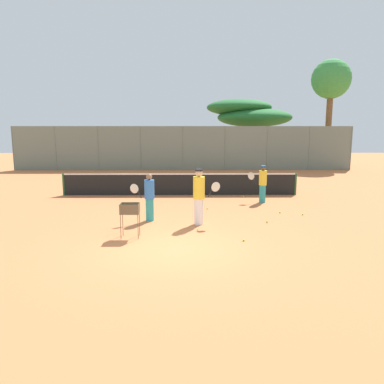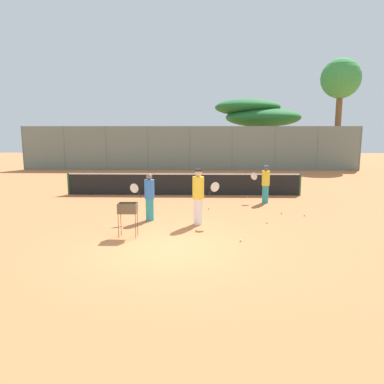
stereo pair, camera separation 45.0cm
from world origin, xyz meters
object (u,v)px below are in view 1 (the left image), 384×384
player_yellow_shirt (149,197)px  ball_cart (130,211)px  player_red_cap (262,183)px  tennis_net (180,184)px  player_white_outfit (199,196)px  parked_car (108,158)px

player_yellow_shirt → ball_cart: bearing=60.2°
player_red_cap → player_yellow_shirt: (-4.65, -3.29, 0.01)m
tennis_net → player_yellow_shirt: bearing=-100.7°
player_red_cap → player_white_outfit: bearing=73.6°
player_yellow_shirt → parked_car: size_ratio=0.40×
player_white_outfit → ball_cart: 2.63m
parked_car → player_yellow_shirt: bearing=-74.3°
player_yellow_shirt → ball_cart: (-0.38, -2.04, -0.07)m
tennis_net → ball_cart: size_ratio=11.04×
player_yellow_shirt → ball_cart: 2.08m
tennis_net → ball_cart: 7.33m
tennis_net → player_red_cap: player_red_cap is taller
player_yellow_shirt → player_red_cap: bearing=-164.1°
player_white_outfit → ball_cart: player_white_outfit is taller
player_red_cap → player_yellow_shirt: size_ratio=0.98×
player_red_cap → player_yellow_shirt: 5.70m
player_white_outfit → player_red_cap: (2.91, 3.79, -0.13)m
tennis_net → player_white_outfit: size_ratio=6.05×
player_yellow_shirt → parked_car: player_yellow_shirt is taller
player_white_outfit → parked_car: 21.99m
tennis_net → player_yellow_shirt: (-0.97, -5.16, 0.31)m
ball_cart → parked_car: (-5.30, 22.24, -0.14)m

